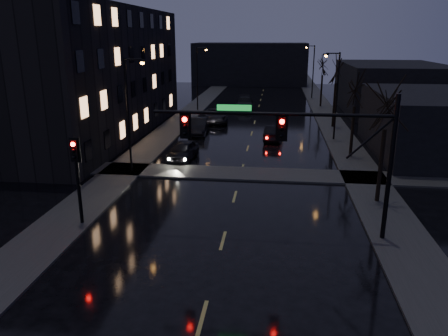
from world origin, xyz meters
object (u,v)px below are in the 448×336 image
(oncoming_car_c, at_px, (216,116))
(oncoming_car_d, at_px, (245,103))
(oncoming_car_b, at_px, (199,126))
(oncoming_car_a, at_px, (183,151))
(lead_car, at_px, (274,133))

(oncoming_car_c, relative_size, oncoming_car_d, 1.02)
(oncoming_car_b, xyz_separation_m, oncoming_car_c, (0.94, 6.18, -0.02))
(oncoming_car_b, bearing_deg, oncoming_car_c, 78.93)
(oncoming_car_a, relative_size, lead_car, 1.00)
(oncoming_car_c, height_order, oncoming_car_d, oncoming_car_d)
(oncoming_car_b, relative_size, oncoming_car_c, 0.87)
(oncoming_car_a, relative_size, oncoming_car_c, 0.79)
(oncoming_car_b, bearing_deg, oncoming_car_a, -90.01)
(oncoming_car_a, bearing_deg, oncoming_car_d, 89.30)
(oncoming_car_c, xyz_separation_m, lead_car, (6.51, -8.01, -0.05))
(oncoming_car_d, bearing_deg, oncoming_car_a, -100.36)
(oncoming_car_a, height_order, lead_car, oncoming_car_a)
(oncoming_car_d, relative_size, lead_car, 1.25)
(oncoming_car_c, xyz_separation_m, oncoming_car_d, (2.47, 10.07, 0.02))
(oncoming_car_a, height_order, oncoming_car_d, oncoming_car_d)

